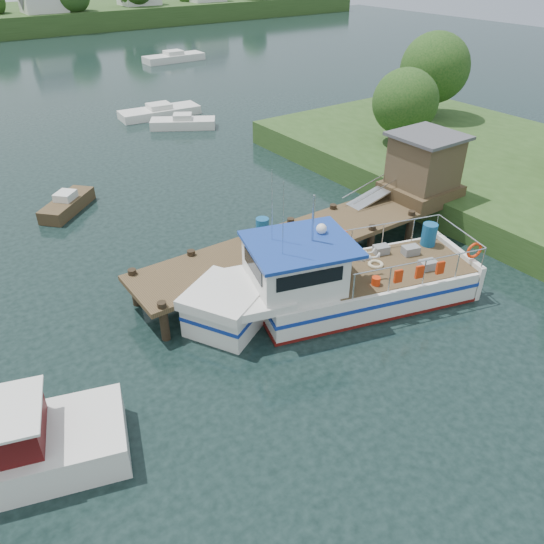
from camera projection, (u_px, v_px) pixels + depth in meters
ground_plane at (271, 275)px, 22.58m from camera, size 160.00×160.00×0.00m
near_shore at (528, 155)px, 29.23m from camera, size 16.00×30.00×7.76m
dock at (385, 191)px, 24.57m from camera, size 16.60×3.00×4.78m
lobster_boat at (329, 283)px, 20.16m from camera, size 11.77×6.04×5.71m
moored_rowboat at (67, 204)px, 27.73m from camera, size 3.51×3.41×1.06m
moored_far at (174, 57)px, 62.07m from camera, size 7.09×2.43×1.20m
moored_b at (183, 123)px, 40.06m from camera, size 4.97×3.90×1.06m
moored_c at (160, 112)px, 42.76m from camera, size 6.51×2.64×1.00m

